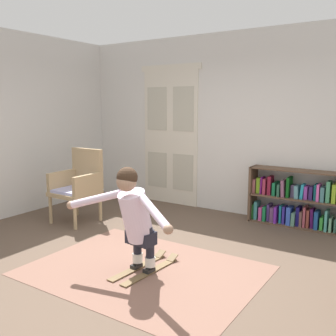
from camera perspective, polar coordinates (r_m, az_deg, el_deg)
ground_plane at (r=4.33m, az=-3.47°, el=-14.62°), size 7.20×7.20×0.00m
back_wall at (r=6.25m, az=10.85°, el=6.35°), size 6.00×0.10×2.90m
side_wall_left at (r=6.46m, az=-23.35°, el=5.85°), size 0.10×6.00×2.90m
double_door at (r=6.82m, az=0.35°, el=4.91°), size 1.22×0.05×2.45m
rug at (r=4.27m, az=-3.60°, el=-14.95°), size 2.40×1.80×0.01m
bookshelf at (r=5.90m, az=18.38°, el=-4.74°), size 1.37×0.30×0.84m
wicker_chair at (r=5.96m, az=-13.17°, el=-2.28°), size 0.60×0.60×1.10m
skis_pair at (r=4.28m, az=-3.32°, el=-14.59°), size 0.34×0.88×0.07m
person_skier at (r=3.94m, az=-5.04°, el=-6.83°), size 1.40×0.62×1.09m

